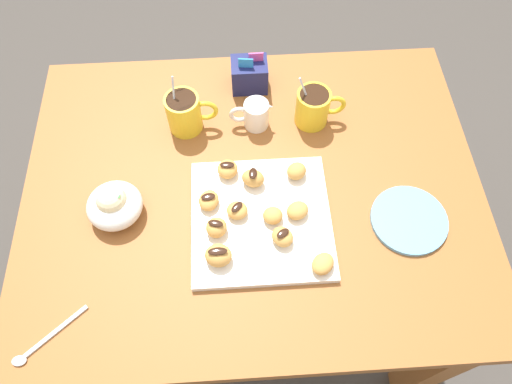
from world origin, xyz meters
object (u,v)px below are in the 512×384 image
at_px(pastry_plate_square, 261,219).
at_px(sugar_caddy, 249,75).
at_px(saucer_sky_left, 409,220).
at_px(beignet_10, 297,171).
at_px(beignet_5, 237,210).
at_px(beignet_8, 253,179).
at_px(dining_table, 253,213).
at_px(coffee_mug_yellow_right, 314,107).
at_px(beignet_3, 209,200).
at_px(beignet_9, 297,211).
at_px(beignet_1, 323,264).
at_px(beignet_7, 216,227).
at_px(beignet_4, 228,169).
at_px(beignet_6, 282,237).
at_px(cream_pitcher_white, 255,114).
at_px(coffee_mug_yellow_left, 185,112).
at_px(ice_cream_bowl, 114,204).
at_px(beignet_2, 218,255).
at_px(beignet_0, 273,216).

relative_size(pastry_plate_square, sugar_caddy, 2.83).
xyz_separation_m(saucer_sky_left, beignet_10, (-0.24, 0.12, 0.03)).
height_order(beignet_5, beignet_8, beignet_8).
xyz_separation_m(dining_table, beignet_5, (-0.04, -0.08, 0.16)).
distance_m(coffee_mug_yellow_right, sugar_caddy, 0.19).
bearing_deg(beignet_5, saucer_sky_left, -5.11).
xyz_separation_m(pastry_plate_square, beignet_5, (-0.05, 0.01, 0.02)).
xyz_separation_m(beignet_3, beignet_9, (0.19, -0.04, 0.00)).
height_order(beignet_1, beignet_8, beignet_8).
relative_size(beignet_5, beignet_7, 1.00).
distance_m(pastry_plate_square, coffee_mug_yellow_right, 0.31).
relative_size(pastry_plate_square, beignet_8, 5.94).
distance_m(saucer_sky_left, beignet_1, 0.23).
bearing_deg(sugar_caddy, beignet_5, -97.13).
distance_m(saucer_sky_left, beignet_4, 0.41).
xyz_separation_m(coffee_mug_yellow_right, beignet_10, (-0.06, -0.17, -0.02)).
distance_m(beignet_1, beignet_3, 0.28).
bearing_deg(beignet_6, saucer_sky_left, 7.10).
relative_size(cream_pitcher_white, beignet_5, 2.29).
relative_size(coffee_mug_yellow_left, beignet_5, 3.32).
bearing_deg(sugar_caddy, dining_table, -91.66).
relative_size(cream_pitcher_white, beignet_6, 2.18).
height_order(beignet_6, beignet_8, beignet_8).
height_order(sugar_caddy, beignet_3, sugar_caddy).
xyz_separation_m(ice_cream_bowl, beignet_10, (0.40, 0.06, -0.01)).
xyz_separation_m(beignet_1, beignet_3, (-0.23, 0.16, 0.00)).
height_order(coffee_mug_yellow_right, cream_pitcher_white, coffee_mug_yellow_right).
bearing_deg(beignet_6, dining_table, 110.05).
relative_size(dining_table, beignet_9, 21.50).
relative_size(saucer_sky_left, beignet_8, 3.31).
bearing_deg(beignet_7, beignet_3, 102.80).
bearing_deg(dining_table, beignet_10, 8.16).
relative_size(saucer_sky_left, beignet_10, 3.69).
distance_m(sugar_caddy, beignet_1, 0.53).
height_order(beignet_4, beignet_8, beignet_8).
distance_m(beignet_3, beignet_7, 0.07).
distance_m(beignet_5, beignet_10, 0.16).
xyz_separation_m(beignet_2, beignet_9, (0.17, 0.09, -0.00)).
relative_size(coffee_mug_yellow_left, beignet_7, 3.32).
bearing_deg(beignet_4, coffee_mug_yellow_right, 35.85).
relative_size(saucer_sky_left, beignet_3, 3.25).
bearing_deg(beignet_9, beignet_0, -170.46).
bearing_deg(beignet_2, saucer_sky_left, 9.50).
height_order(pastry_plate_square, beignet_2, beignet_2).
height_order(beignet_0, beignet_5, beignet_0).
height_order(beignet_6, beignet_7, beignet_7).
bearing_deg(beignet_1, beignet_2, 172.00).
relative_size(ice_cream_bowl, beignet_5, 2.63).
relative_size(beignet_0, beignet_10, 0.94).
height_order(saucer_sky_left, beignet_7, beignet_7).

